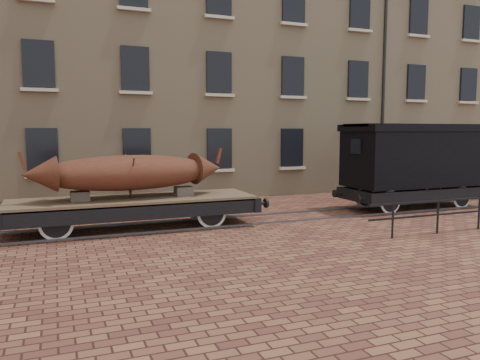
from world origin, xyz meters
name	(u,v)px	position (x,y,z in m)	size (l,w,h in m)	color
ground	(240,221)	(0.00, 0.00, 0.00)	(90.00, 90.00, 0.00)	#522B22
warehouse_cream	(224,54)	(3.00, 9.99, 7.00)	(40.00, 10.19, 14.00)	tan
rail_track	(240,220)	(0.00, 0.00, 0.03)	(30.00, 1.52, 0.06)	#59595E
flatcar_wagon	(134,204)	(-3.42, 0.00, 0.76)	(8.09, 2.19, 1.22)	brown
iron_boat	(130,172)	(-3.52, 0.00, 1.72)	(5.97, 2.09, 1.46)	#4E1C13
goods_van	(415,156)	(7.13, 0.00, 2.01)	(6.19, 2.26, 3.20)	black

